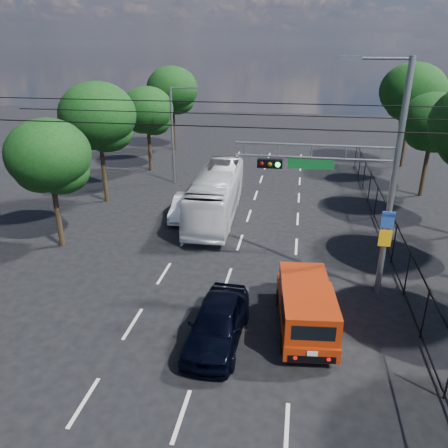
% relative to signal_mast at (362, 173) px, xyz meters
% --- Properties ---
extents(ground, '(120.00, 120.00, 0.00)m').
position_rel_signal_mast_xyz_m(ground, '(-5.28, -7.99, -5.24)').
color(ground, black).
rests_on(ground, ground).
extents(lane_markings, '(6.12, 38.00, 0.01)m').
position_rel_signal_mast_xyz_m(lane_markings, '(-5.28, 6.01, -5.24)').
color(lane_markings, beige).
rests_on(lane_markings, ground).
extents(signal_mast, '(6.43, 0.39, 9.50)m').
position_rel_signal_mast_xyz_m(signal_mast, '(0.00, 0.00, 0.00)').
color(signal_mast, slate).
rests_on(signal_mast, ground).
extents(streetlight_left, '(2.09, 0.22, 7.08)m').
position_rel_signal_mast_xyz_m(streetlight_left, '(-11.62, 14.01, -1.30)').
color(streetlight_left, slate).
rests_on(streetlight_left, ground).
extents(utility_wires, '(22.00, 5.04, 0.74)m').
position_rel_signal_mast_xyz_m(utility_wires, '(-5.28, 0.84, 1.99)').
color(utility_wires, black).
rests_on(utility_wires, ground).
extents(fence_right, '(0.06, 34.03, 2.00)m').
position_rel_signal_mast_xyz_m(fence_right, '(2.32, 4.18, -4.21)').
color(fence_right, black).
rests_on(fence_right, ground).
extents(tree_right_d, '(4.32, 4.32, 7.02)m').
position_rel_signal_mast_xyz_m(tree_right_d, '(6.13, 14.03, -0.39)').
color(tree_right_d, black).
rests_on(tree_right_d, ground).
extents(tree_right_e, '(5.28, 5.28, 8.58)m').
position_rel_signal_mast_xyz_m(tree_right_e, '(6.33, 22.03, 0.69)').
color(tree_right_e, black).
rests_on(tree_right_e, ground).
extents(tree_left_b, '(4.08, 4.08, 6.63)m').
position_rel_signal_mast_xyz_m(tree_left_b, '(-14.47, 2.03, -0.66)').
color(tree_left_b, black).
rests_on(tree_left_b, ground).
extents(tree_left_c, '(4.80, 4.80, 7.80)m').
position_rel_signal_mast_xyz_m(tree_left_c, '(-15.07, 9.03, 0.15)').
color(tree_left_c, black).
rests_on(tree_left_c, ground).
extents(tree_left_d, '(4.20, 4.20, 6.83)m').
position_rel_signal_mast_xyz_m(tree_left_d, '(-14.67, 17.03, -0.52)').
color(tree_left_d, black).
rests_on(tree_left_d, ground).
extents(tree_left_e, '(4.92, 4.92, 7.99)m').
position_rel_signal_mast_xyz_m(tree_left_e, '(-14.87, 25.03, 0.29)').
color(tree_left_e, black).
rests_on(tree_left_e, ground).
extents(red_pickup, '(2.34, 5.21, 1.88)m').
position_rel_signal_mast_xyz_m(red_pickup, '(-1.86, -3.16, -4.24)').
color(red_pickup, black).
rests_on(red_pickup, ground).
extents(navy_hatchback, '(2.00, 4.60, 1.54)m').
position_rel_signal_mast_xyz_m(navy_hatchback, '(-4.91, -4.44, -4.47)').
color(navy_hatchback, black).
rests_on(navy_hatchback, ground).
extents(white_bus, '(2.72, 10.08, 2.78)m').
position_rel_signal_mast_xyz_m(white_bus, '(-7.28, 7.74, -3.85)').
color(white_bus, white).
rests_on(white_bus, ground).
extents(white_van, '(1.66, 4.13, 1.34)m').
position_rel_signal_mast_xyz_m(white_van, '(-9.09, 7.15, -4.57)').
color(white_van, white).
rests_on(white_van, ground).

